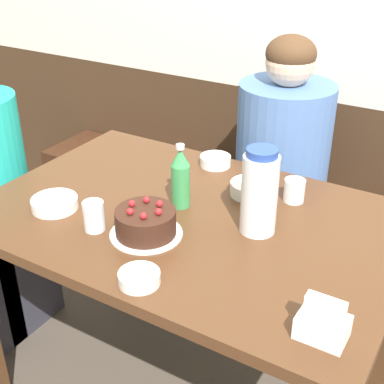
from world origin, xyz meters
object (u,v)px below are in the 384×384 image
object	(u,v)px
water_pitcher	(259,192)
soju_bottle	(181,177)
napkin_holder	(323,323)
glass_water_tall	(94,216)
person_pale_blue_shirt	(280,181)
bowl_rice_small	(215,161)
glass_tumbler_short	(294,190)
birthday_cake	(146,223)
bowl_sauce_shallow	(139,278)
bench_seat	(280,239)
bowl_side_dish	(55,203)
bowl_soup_white	(250,189)

from	to	relation	value
water_pitcher	soju_bottle	distance (m)	0.27
napkin_holder	glass_water_tall	distance (m)	0.72
napkin_holder	person_pale_blue_shirt	bearing A→B (deg)	116.65
soju_bottle	bowl_rice_small	bearing A→B (deg)	98.76
glass_tumbler_short	birthday_cake	bearing A→B (deg)	-125.34
soju_bottle	bowl_sauce_shallow	world-z (taller)	soju_bottle
person_pale_blue_shirt	bench_seat	bearing A→B (deg)	-168.65
water_pitcher	bowl_rice_small	xyz separation A→B (m)	(-0.32, 0.32, -0.11)
birthday_cake	bowl_rice_small	bearing A→B (deg)	95.93
soju_bottle	bowl_side_dish	bearing A→B (deg)	-146.47
soju_bottle	glass_water_tall	world-z (taller)	soju_bottle
soju_bottle	napkin_holder	size ratio (longest dim) A/B	1.91
bench_seat	glass_water_tall	distance (m)	1.22
glass_water_tall	birthday_cake	bearing A→B (deg)	20.17
water_pitcher	bowl_soup_white	size ratio (longest dim) A/B	1.97
water_pitcher	glass_water_tall	distance (m)	0.48
bowl_rice_small	bowl_sauce_shallow	size ratio (longest dim) A/B	1.05
bench_seat	water_pitcher	world-z (taller)	water_pitcher
glass_water_tall	glass_tumbler_short	bearing A→B (deg)	46.71
water_pitcher	napkin_holder	size ratio (longest dim) A/B	2.36
water_pitcher	soju_bottle	xyz separation A→B (m)	(-0.27, 0.01, -0.03)
bowl_side_dish	glass_water_tall	distance (m)	0.19
water_pitcher	person_pale_blue_shirt	xyz separation A→B (m)	(-0.19, 0.67, -0.31)
bowl_rice_small	glass_water_tall	world-z (taller)	glass_water_tall
bowl_sauce_shallow	birthday_cake	bearing A→B (deg)	120.95
birthday_cake	bowl_soup_white	xyz separation A→B (m)	(0.15, 0.37, -0.02)
birthday_cake	bowl_side_dish	distance (m)	0.34
bench_seat	bowl_sauce_shallow	xyz separation A→B (m)	(0.07, -1.18, 0.57)
bowl_rice_small	glass_tumbler_short	xyz separation A→B (m)	(0.34, -0.10, 0.02)
glass_water_tall	person_pale_blue_shirt	distance (m)	0.96
glass_tumbler_short	bowl_side_dish	bearing A→B (deg)	-145.34
soju_bottle	glass_tumbler_short	size ratio (longest dim) A/B	2.80
bowl_rice_small	glass_water_tall	distance (m)	0.57
water_pitcher	glass_tumbler_short	bearing A→B (deg)	83.44
birthday_cake	napkin_holder	distance (m)	0.59
napkin_holder	bowl_rice_small	size ratio (longest dim) A/B	0.98
water_pitcher	birthday_cake	bearing A→B (deg)	-144.74
water_pitcher	bowl_soup_white	bearing A→B (deg)	121.02
glass_water_tall	person_pale_blue_shirt	world-z (taller)	person_pale_blue_shirt
water_pitcher	bowl_soup_white	distance (m)	0.24
birthday_cake	glass_tumbler_short	distance (m)	0.50
bowl_soup_white	glass_water_tall	distance (m)	0.52
bench_seat	glass_tumbler_short	size ratio (longest dim) A/B	35.54
bowl_side_dish	napkin_holder	bearing A→B (deg)	-7.39
bowl_sauce_shallow	person_pale_blue_shirt	world-z (taller)	person_pale_blue_shirt
soju_bottle	water_pitcher	bearing A→B (deg)	-1.90
bench_seat	person_pale_blue_shirt	bearing A→B (deg)	-78.65
bowl_sauce_shallow	water_pitcher	bearing A→B (deg)	68.51
bowl_soup_white	bowl_side_dish	xyz separation A→B (m)	(-0.49, -0.40, -0.00)
bowl_rice_small	water_pitcher	bearing A→B (deg)	-45.60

